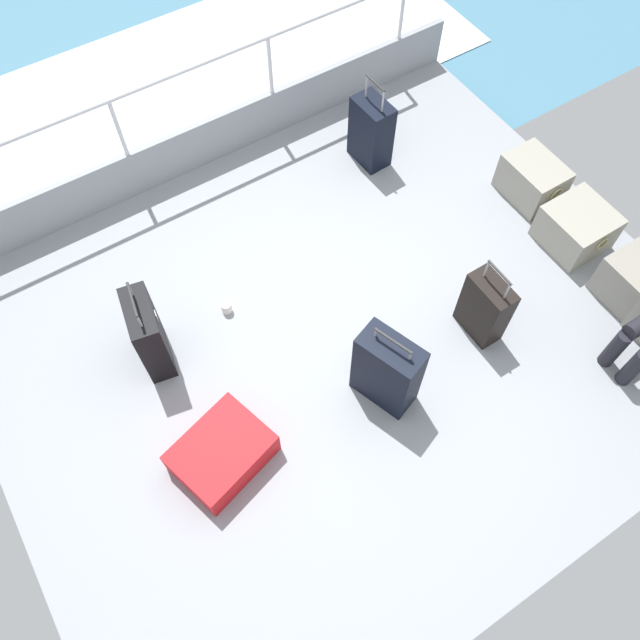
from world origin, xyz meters
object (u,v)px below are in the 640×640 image
cargo_crate_0 (532,180)px  suitcase_1 (149,334)px  suitcase_2 (222,453)px  paper_cup (226,308)px  cargo_crate_1 (576,227)px  cargo_crate_2 (637,286)px  suitcase_4 (387,370)px  suitcase_3 (371,132)px  suitcase_0 (485,308)px

cargo_crate_0 → suitcase_1: (-0.29, -3.43, 0.15)m
suitcase_2 → paper_cup: bearing=150.7°
cargo_crate_1 → suitcase_2: (0.10, -3.36, -0.05)m
cargo_crate_2 → paper_cup: size_ratio=5.81×
cargo_crate_2 → suitcase_4: (-0.40, -2.10, 0.16)m
suitcase_2 → suitcase_3: (-1.79, 2.46, 0.20)m
cargo_crate_1 → paper_cup: (-0.94, -2.77, -0.12)m
suitcase_0 → suitcase_3: size_ratio=0.90×
suitcase_2 → paper_cup: size_ratio=7.42×
cargo_crate_1 → suitcase_3: size_ratio=0.63×
suitcase_2 → suitcase_3: 3.05m
cargo_crate_2 → paper_cup: bearing=-120.7°
cargo_crate_1 → paper_cup: 2.93m
suitcase_0 → suitcase_3: 1.94m
suitcase_2 → suitcase_4: suitcase_4 is taller
cargo_crate_0 → cargo_crate_1: (0.58, -0.04, -0.01)m
cargo_crate_0 → paper_cup: (-0.36, -2.81, -0.13)m
cargo_crate_0 → suitcase_4: 2.34m
suitcase_1 → suitcase_2: (0.98, 0.04, -0.22)m
suitcase_0 → suitcase_1: size_ratio=0.93×
suitcase_1 → suitcase_3: suitcase_3 is taller
cargo_crate_1 → suitcase_4: bearing=-82.5°
suitcase_0 → suitcase_4: size_ratio=0.96×
suitcase_2 → suitcase_1: bearing=-177.8°
cargo_crate_2 → suitcase_1: 3.71m
cargo_crate_2 → paper_cup: cargo_crate_2 is taller
cargo_crate_1 → paper_cup: cargo_crate_1 is taller
cargo_crate_0 → suitcase_1: suitcase_1 is taller
cargo_crate_0 → cargo_crate_2: size_ratio=0.95×
suitcase_1 → suitcase_0: bearing=63.3°
cargo_crate_2 → suitcase_3: suitcase_3 is taller
suitcase_0 → suitcase_2: 2.17m
cargo_crate_1 → suitcase_1: bearing=-104.4°
cargo_crate_0 → suitcase_2: bearing=-78.6°
suitcase_2 → suitcase_4: 1.26m
cargo_crate_0 → cargo_crate_1: 0.59m
suitcase_0 → suitcase_2: size_ratio=1.02×
cargo_crate_0 → suitcase_0: size_ratio=0.73×
cargo_crate_0 → suitcase_0: bearing=-56.7°
suitcase_1 → suitcase_2: 1.00m
cargo_crate_0 → suitcase_0: (0.81, -1.24, 0.11)m
suitcase_0 → suitcase_4: bearing=-86.9°
cargo_crate_1 → cargo_crate_2: bearing=-2.4°
cargo_crate_2 → suitcase_2: size_ratio=0.78×
suitcase_1 → suitcase_3: (-0.82, 2.50, -0.02)m
suitcase_1 → cargo_crate_2: bearing=65.2°
suitcase_1 → paper_cup: size_ratio=8.14×
cargo_crate_2 → suitcase_2: bearing=-99.9°
suitcase_4 → suitcase_0: bearing=93.1°
cargo_crate_0 → suitcase_3: suitcase_3 is taller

